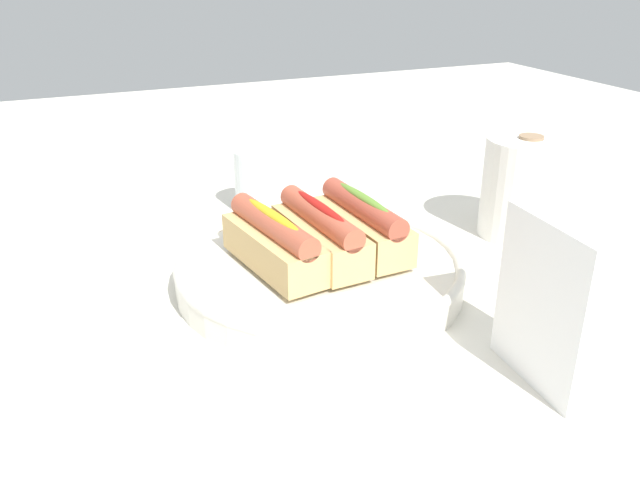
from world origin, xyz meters
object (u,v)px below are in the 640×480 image
Objects in this scene: hotdog_side at (364,225)px; water_glass at (258,185)px; napkin_box at (558,302)px; serving_bowl at (320,270)px; paper_towel_roll at (525,187)px; hotdog_front at (273,242)px; hotdog_back at (320,233)px.

hotdog_side is 0.25m from water_glass.
serving_bowl is at bearing -150.20° from napkin_box.
water_glass is at bearing -126.92° from paper_towel_roll.
serving_bowl is 2.07× the size of hotdog_front.
paper_towel_roll reaches higher than hotdog_back.
hotdog_side reaches higher than serving_bowl.
napkin_box is at bearing -34.81° from paper_towel_roll.
napkin_box is (0.24, 0.12, 0.01)m from hotdog_back.
water_glass is 0.67× the size of paper_towel_roll.
napkin_box reaches higher than hotdog_front.
napkin_box reaches higher than paper_towel_roll.
hotdog_front is at bearing -85.17° from paper_towel_roll.
water_glass reaches higher than serving_bowl.
hotdog_front is at bearing -87.52° from hotdog_side.
hotdog_front is 1.04× the size of napkin_box.
serving_bowl is at bearing -2.44° from water_glass.
serving_bowl is at bearing -90.00° from hotdog_back.
serving_bowl is at bearing -84.75° from paper_towel_roll.
paper_towel_roll reaches higher than water_glass.
hotdog_back is 1.70× the size of water_glass.
napkin_box is at bearing 25.89° from hotdog_back.
water_glass is 0.60× the size of napkin_box.
napkin_box reaches higher than serving_bowl.
serving_bowl is at bearing 92.48° from hotdog_front.
paper_towel_roll is at bearing 95.25° from serving_bowl.
paper_towel_roll is at bearing 95.87° from hotdog_side.
water_glass is 0.50m from napkin_box.
hotdog_front is 0.11m from hotdog_side.
hotdog_front and hotdog_back have the same top height.
napkin_box is (0.24, 0.17, 0.01)m from hotdog_front.
hotdog_side is (-0.00, 0.05, 0.00)m from hotdog_back.
hotdog_front is 1.02× the size of hotdog_side.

